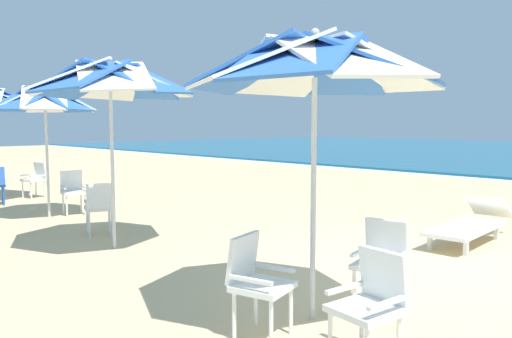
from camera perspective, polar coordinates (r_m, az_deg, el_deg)
The scene contains 11 objects.
ground_plane at distance 6.92m, azimuth 19.25°, elevation -10.23°, with size 80.00×80.00×0.00m, color #D3B784.
beach_umbrella_0 at distance 4.55m, azimuth 6.75°, elevation 11.61°, with size 2.35×2.35×2.65m.
plastic_chair_0 at distance 3.92m, azimuth 13.05°, elevation -14.45°, with size 0.49×0.52×0.87m.
plastic_chair_1 at distance 4.31m, azimuth -0.01°, elevation -12.45°, with size 0.56×0.54×0.87m.
plastic_chair_2 at distance 5.08m, azimuth 14.18°, elevation -9.89°, with size 0.52×0.55×0.87m.
beach_umbrella_1 at distance 7.43m, azimuth -16.38°, elevation 9.64°, with size 2.38×2.38×2.76m.
plastic_chair_3 at distance 8.42m, azimuth -17.51°, elevation -3.99°, with size 0.59×0.57×0.87m.
beach_umbrella_2 at distance 10.36m, azimuth -23.05°, elevation 7.21°, with size 1.98×1.98×2.61m.
plastic_chair_4 at distance 10.62m, azimuth -20.25°, elevation -2.21°, with size 0.55×0.52×0.87m.
plastic_chair_5 at distance 13.37m, azimuth -23.95°, elevation -0.88°, with size 0.52×0.55×0.87m.
sun_lounger_1 at distance 8.31m, azimuth 23.34°, elevation -5.80°, with size 0.73×2.17×0.62m.
Camera 1 is at (2.95, -5.99, 1.80)m, focal length 34.88 mm.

